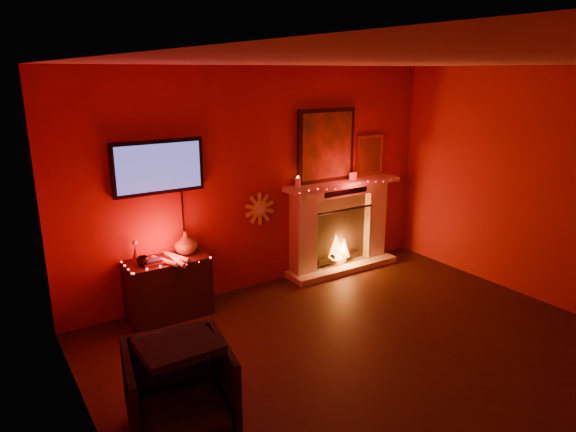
{
  "coord_description": "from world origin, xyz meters",
  "views": [
    {
      "loc": [
        -3.08,
        -2.82,
        2.63
      ],
      "look_at": [
        -0.14,
        1.7,
        1.11
      ],
      "focal_mm": 32.0,
      "sensor_mm": 36.0,
      "label": 1
    }
  ],
  "objects_px": {
    "console_table": "(169,285)",
    "tv": "(158,167)",
    "armchair": "(180,389)",
    "sunburst_clock": "(260,209)",
    "fireplace": "(339,218)"
  },
  "relations": [
    {
      "from": "armchair",
      "to": "fireplace",
      "type": "bearing_deg",
      "value": 43.27
    },
    {
      "from": "console_table",
      "to": "fireplace",
      "type": "bearing_deg",
      "value": 2.95
    },
    {
      "from": "sunburst_clock",
      "to": "armchair",
      "type": "relative_size",
      "value": 0.52
    },
    {
      "from": "tv",
      "to": "armchair",
      "type": "bearing_deg",
      "value": -107.62
    },
    {
      "from": "tv",
      "to": "console_table",
      "type": "xyz_separation_m",
      "value": [
        -0.04,
        -0.19,
        -1.27
      ]
    },
    {
      "from": "tv",
      "to": "armchair",
      "type": "height_order",
      "value": "tv"
    },
    {
      "from": "console_table",
      "to": "armchair",
      "type": "bearing_deg",
      "value": -108.25
    },
    {
      "from": "sunburst_clock",
      "to": "armchair",
      "type": "height_order",
      "value": "sunburst_clock"
    },
    {
      "from": "tv",
      "to": "armchair",
      "type": "xyz_separation_m",
      "value": [
        -0.65,
        -2.05,
        -1.3
      ]
    },
    {
      "from": "console_table",
      "to": "tv",
      "type": "bearing_deg",
      "value": 78.69
    },
    {
      "from": "sunburst_clock",
      "to": "armchair",
      "type": "bearing_deg",
      "value": -132.45
    },
    {
      "from": "sunburst_clock",
      "to": "console_table",
      "type": "bearing_deg",
      "value": -170.36
    },
    {
      "from": "tv",
      "to": "armchair",
      "type": "relative_size",
      "value": 1.61
    },
    {
      "from": "armchair",
      "to": "tv",
      "type": "bearing_deg",
      "value": 82.92
    },
    {
      "from": "console_table",
      "to": "armchair",
      "type": "xyz_separation_m",
      "value": [
        -0.61,
        -1.86,
        -0.02
      ]
    }
  ]
}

